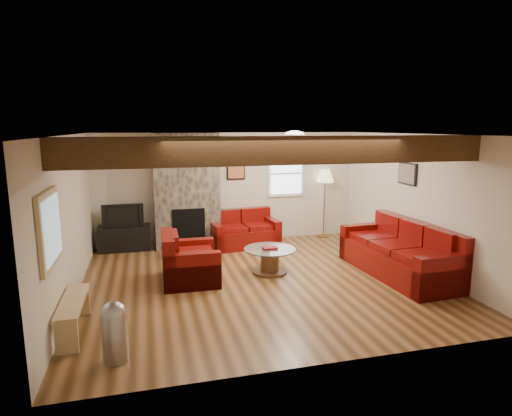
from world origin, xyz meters
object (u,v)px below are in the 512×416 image
at_px(armchair_red, 190,257).
at_px(television, 123,215).
at_px(sofa_three, 399,249).
at_px(loveseat, 244,229).
at_px(tv_cabinet, 124,238).
at_px(coffee_table, 270,261).
at_px(floor_lamp, 325,180).

relative_size(armchair_red, television, 1.25).
distance_m(sofa_three, loveseat, 3.41).
bearing_deg(television, tv_cabinet, 0.00).
relative_size(coffee_table, television, 1.10).
distance_m(loveseat, television, 2.62).
distance_m(sofa_three, tv_cabinet, 5.61).
xyz_separation_m(loveseat, coffee_table, (0.05, -1.88, -0.17)).
relative_size(television, floor_lamp, 0.52).
relative_size(armchair_red, tv_cabinet, 0.99).
bearing_deg(sofa_three, loveseat, -141.75).
bearing_deg(television, coffee_table, -39.76).
distance_m(sofa_three, floor_lamp, 3.02).
xyz_separation_m(loveseat, tv_cabinet, (-2.57, 0.30, -0.13)).
height_order(loveseat, floor_lamp, floor_lamp).
distance_m(coffee_table, tv_cabinet, 3.41).
relative_size(coffee_table, floor_lamp, 0.57).
height_order(armchair_red, television, television).
bearing_deg(coffee_table, sofa_three, -16.78).
bearing_deg(loveseat, television, 166.61).
bearing_deg(sofa_three, floor_lamp, -179.30).
height_order(armchair_red, coffee_table, armchair_red).
height_order(coffee_table, tv_cabinet, tv_cabinet).
distance_m(coffee_table, floor_lamp, 3.20).
bearing_deg(coffee_table, armchair_red, -177.62).
xyz_separation_m(sofa_three, television, (-4.83, 2.85, 0.31)).
height_order(loveseat, coffee_table, loveseat).
height_order(sofa_three, coffee_table, sofa_three).
height_order(sofa_three, floor_lamp, floor_lamp).
height_order(sofa_three, tv_cabinet, sofa_three).
distance_m(tv_cabinet, television, 0.51).
bearing_deg(tv_cabinet, television, 0.00).
xyz_separation_m(armchair_red, tv_cabinet, (-1.18, 2.24, -0.16)).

